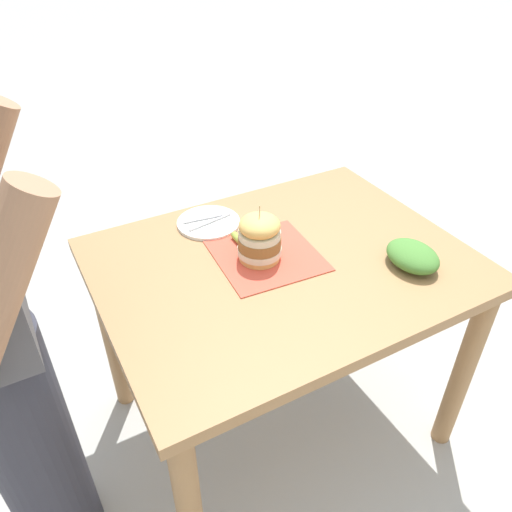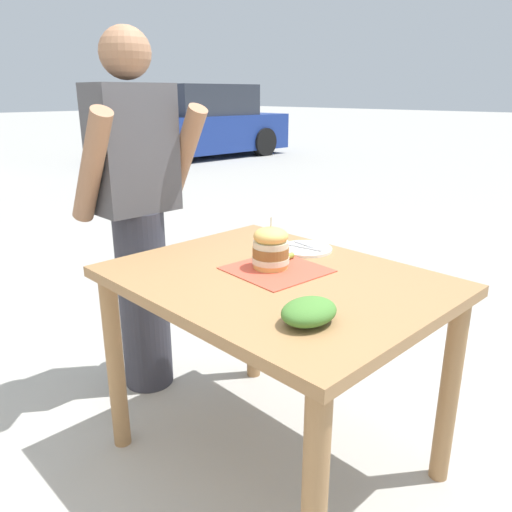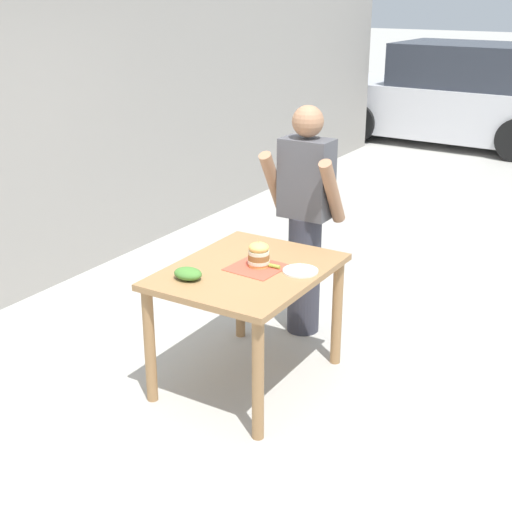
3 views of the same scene
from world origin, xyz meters
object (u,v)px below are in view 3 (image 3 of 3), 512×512
diner_across_table (305,219)px  sandwich (259,254)px  side_salad (188,274)px  pickle_spear (273,266)px  patio_table (248,287)px  parked_car_near_curb (456,99)px  side_plate_with_forks (300,271)px

diner_across_table → sandwich: bearing=-84.0°
side_salad → diner_across_table: size_ratio=0.11×
pickle_spear → diner_across_table: diner_across_table is taller
sandwich → patio_table: bearing=-122.7°
pickle_spear → side_salad: side_salad is taller
side_salad → parked_car_near_curb: parked_car_near_curb is taller
patio_table → side_salad: bearing=-122.7°
sandwich → side_plate_with_forks: size_ratio=0.87×
side_plate_with_forks → patio_table: bearing=-158.6°
patio_table → diner_across_table: (-0.04, 0.84, 0.21)m
sandwich → side_salad: 0.47m
diner_across_table → parked_car_near_curb: (-1.11, 7.44, -0.16)m
pickle_spear → side_plate_with_forks: pickle_spear is taller
patio_table → parked_car_near_curb: 8.36m
patio_table → parked_car_near_curb: (-1.15, 8.28, 0.05)m
pickle_spear → diner_across_table: 0.78m
patio_table → parked_car_near_curb: size_ratio=0.27×
side_salad → parked_car_near_curb: (-0.94, 8.61, -0.11)m
parked_car_near_curb → pickle_spear: bearing=-81.1°
diner_across_table → side_plate_with_forks: bearing=-64.3°
side_salad → parked_car_near_curb: bearing=96.2°
side_plate_with_forks → side_salad: size_ratio=1.22×
patio_table → side_plate_with_forks: (0.31, 0.12, 0.13)m
side_salad → side_plate_with_forks: bearing=41.0°
pickle_spear → side_plate_with_forks: 0.18m
pickle_spear → diner_across_table: (-0.17, 0.76, 0.07)m
parked_car_near_curb → side_plate_with_forks: bearing=-79.8°
parked_car_near_curb → patio_table: bearing=-82.1°
sandwich → diner_across_table: 0.78m
patio_table → diner_across_table: size_ratio=0.68×
sandwich → diner_across_table: (-0.08, 0.78, 0.01)m
patio_table → diner_across_table: diner_across_table is taller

